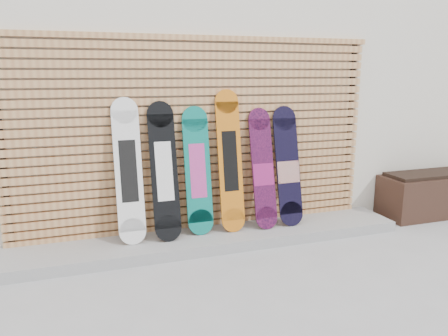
% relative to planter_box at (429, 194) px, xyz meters
% --- Properties ---
extents(ground, '(80.00, 80.00, 0.00)m').
position_rel_planter_box_xyz_m(ground, '(-2.99, -0.71, -0.29)').
color(ground, '#9C9C9F').
rests_on(ground, ground).
extents(building, '(12.00, 5.00, 3.60)m').
position_rel_planter_box_xyz_m(building, '(-2.49, 2.79, 1.51)').
color(building, silver).
rests_on(building, ground).
extents(concrete_step, '(4.60, 0.70, 0.12)m').
position_rel_planter_box_xyz_m(concrete_step, '(-3.14, -0.03, -0.23)').
color(concrete_step, gray).
rests_on(concrete_step, ground).
extents(slat_wall, '(4.26, 0.08, 2.29)m').
position_rel_planter_box_xyz_m(slat_wall, '(-3.14, 0.26, 0.92)').
color(slat_wall, tan).
rests_on(slat_wall, ground).
extents(planter_box, '(1.32, 0.55, 0.60)m').
position_rel_planter_box_xyz_m(planter_box, '(0.00, 0.00, 0.00)').
color(planter_box, black).
rests_on(planter_box, ground).
extents(snowboard_0, '(0.28, 0.33, 1.53)m').
position_rel_planter_box_xyz_m(snowboard_0, '(-3.95, 0.07, 0.59)').
color(snowboard_0, white).
rests_on(snowboard_0, concrete_step).
extents(snowboard_1, '(0.29, 0.37, 1.48)m').
position_rel_planter_box_xyz_m(snowboard_1, '(-3.58, 0.05, 0.57)').
color(snowboard_1, black).
rests_on(snowboard_1, concrete_step).
extents(snowboard_2, '(0.29, 0.29, 1.42)m').
position_rel_planter_box_xyz_m(snowboard_2, '(-3.19, 0.09, 0.54)').
color(snowboard_2, '#0B7267').
rests_on(snowboard_2, concrete_step).
extents(snowboard_3, '(0.27, 0.32, 1.60)m').
position_rel_planter_box_xyz_m(snowboard_3, '(-2.82, 0.07, 0.62)').
color(snowboard_3, orange).
rests_on(snowboard_3, concrete_step).
extents(snowboard_4, '(0.26, 0.36, 1.38)m').
position_rel_planter_box_xyz_m(snowboard_4, '(-2.42, 0.05, 0.51)').
color(snowboard_4, black).
rests_on(snowboard_4, concrete_step).
extents(snowboard_5, '(0.29, 0.35, 1.39)m').
position_rel_planter_box_xyz_m(snowboard_5, '(-2.10, 0.05, 0.51)').
color(snowboard_5, black).
rests_on(snowboard_5, concrete_step).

